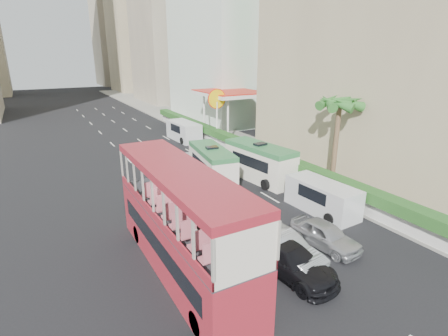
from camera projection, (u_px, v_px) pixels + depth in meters
ground_plane at (282, 238)px, 19.48m from camera, size 200.00×200.00×0.00m
double_decker_bus at (181, 221)px, 15.90m from camera, size 2.50×11.00×5.06m
car_silver_lane_a at (280, 262)px, 17.22m from camera, size 2.51×5.07×1.60m
car_silver_lane_b at (324, 246)px, 18.67m from camera, size 2.04×4.18×1.37m
car_black at (289, 273)px, 16.37m from camera, size 2.58×5.16×1.44m
van_asset at (191, 167)px, 31.59m from camera, size 2.28×4.42×1.19m
minibus_near at (212, 165)px, 27.62m from camera, size 2.95×6.39×2.73m
minibus_far at (260, 162)px, 28.09m from camera, size 2.87×6.66×2.87m
panel_van_near at (322, 197)px, 22.46m from camera, size 2.20×5.01×1.97m
panel_van_far at (184, 131)px, 40.93m from camera, size 2.37×5.44×2.14m
sidewalk at (215, 133)px, 44.33m from camera, size 6.00×120.00×0.18m
kerb_wall at (243, 152)px, 33.74m from camera, size 0.30×44.00×1.00m
hedge at (243, 144)px, 33.47m from camera, size 1.10×44.00×0.70m
palm_tree at (335, 146)px, 25.36m from camera, size 0.36×0.36×6.40m
shell_station at (230, 114)px, 42.30m from camera, size 6.50×8.00×5.50m
tower_far_a at (137, 2)px, 88.32m from camera, size 14.00×14.00×44.00m
tower_far_b at (117, 18)px, 107.15m from camera, size 14.00×14.00×40.00m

